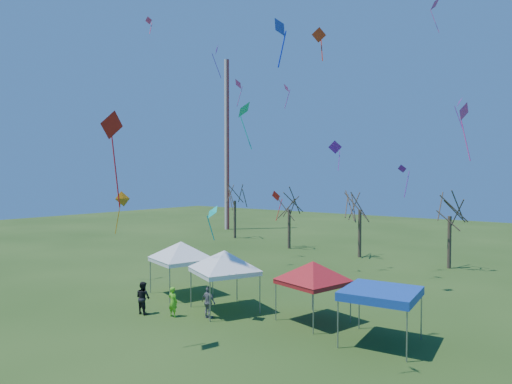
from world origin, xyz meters
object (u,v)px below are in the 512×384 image
(radio_mast, at_px, (227,145))
(person_dark, at_px, (143,298))
(tent_red, at_px, (313,265))
(tent_blue, at_px, (381,294))
(tent_white_west, at_px, (181,245))
(tent_white_mid, at_px, (224,254))
(tree_3, at_px, (450,197))
(person_grey, at_px, (208,302))
(person_green, at_px, (173,302))
(tree_0, at_px, (235,187))
(tree_2, at_px, (360,193))
(tree_1, at_px, (289,195))

(radio_mast, relative_size, person_dark, 13.46)
(tent_red, xyz_separation_m, tent_blue, (4.22, -0.92, -0.69))
(tent_white_west, distance_m, tent_white_mid, 4.79)
(radio_mast, height_order, tent_white_mid, radio_mast)
(tent_white_west, height_order, tent_blue, tent_white_west)
(tent_red, bearing_deg, radio_mast, 137.42)
(tree_3, xyz_separation_m, person_grey, (-6.81, -22.60, -5.18))
(person_green, bearing_deg, tent_blue, -167.58)
(tree_0, relative_size, person_green, 5.01)
(tent_white_west, bearing_deg, tent_blue, -1.91)
(radio_mast, distance_m, person_dark, 43.21)
(tent_white_west, xyz_separation_m, person_grey, (4.98, -2.60, -2.41))
(radio_mast, bearing_deg, tree_0, -42.77)
(tree_2, xyz_separation_m, tree_3, (8.40, -0.33, -0.21))
(radio_mast, height_order, tent_white_west, radio_mast)
(tree_3, height_order, tent_white_west, tree_3)
(tree_3, bearing_deg, tent_blue, -83.62)
(tree_0, relative_size, tent_white_mid, 1.94)
(tree_1, height_order, person_grey, tree_1)
(tree_2, relative_size, tent_red, 1.95)
(tent_blue, height_order, person_dark, tent_blue)
(tent_red, distance_m, person_dark, 9.91)
(tent_blue, bearing_deg, tree_0, 140.78)
(tree_0, height_order, person_grey, tree_0)
(tent_white_west, xyz_separation_m, tent_blue, (14.08, -0.47, -0.92))
(tree_3, xyz_separation_m, tent_white_mid, (-7.09, -20.94, -2.77))
(tent_white_mid, bearing_deg, tree_1, 114.26)
(tent_white_mid, xyz_separation_m, tent_red, (5.16, 1.39, -0.24))
(tree_1, relative_size, tree_2, 0.92)
(tree_3, bearing_deg, tent_red, -95.64)
(tree_0, height_order, tent_red, tree_0)
(person_grey, bearing_deg, person_green, 34.09)
(tree_2, xyz_separation_m, person_dark, (-1.96, -24.63, -5.36))
(tree_0, distance_m, tent_white_mid, 31.48)
(radio_mast, bearing_deg, tent_white_mid, -48.91)
(person_grey, bearing_deg, tree_2, -81.30)
(tree_1, height_order, tent_white_west, tree_1)
(tree_0, bearing_deg, tree_2, -9.24)
(tree_2, bearing_deg, person_grey, -86.03)
(tree_0, bearing_deg, tent_blue, -39.22)
(tent_red, xyz_separation_m, person_dark, (-8.43, -4.75, -2.14))
(tent_red, height_order, tent_blue, tent_red)
(tree_3, distance_m, tent_red, 19.87)
(tree_2, xyz_separation_m, tent_white_west, (-3.39, -20.33, -2.98))
(person_dark, bearing_deg, tent_blue, -165.29)
(tent_white_mid, height_order, person_dark, tent_white_mid)
(person_grey, bearing_deg, tree_3, -102.03)
(tree_0, relative_size, tent_red, 2.01)
(tent_blue, relative_size, person_dark, 1.98)
(radio_mast, relative_size, person_grey, 13.91)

